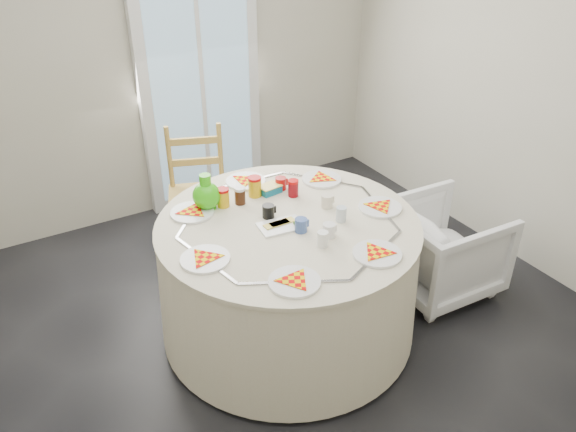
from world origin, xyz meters
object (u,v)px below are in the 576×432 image
armchair (443,238)px  green_pitcher (206,191)px  table (288,278)px  wooden_chair (199,195)px

armchair → green_pitcher: (-1.41, 0.54, 0.48)m
table → green_pitcher: 0.70m
table → wooden_chair: wooden_chair is taller
armchair → green_pitcher: bearing=71.7°
table → armchair: table is taller
wooden_chair → green_pitcher: green_pitcher is taller
wooden_chair → green_pitcher: (-0.20, -0.68, 0.40)m
table → green_pitcher: bearing=130.7°
wooden_chair → armchair: wooden_chair is taller
armchair → table: bearing=84.1°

